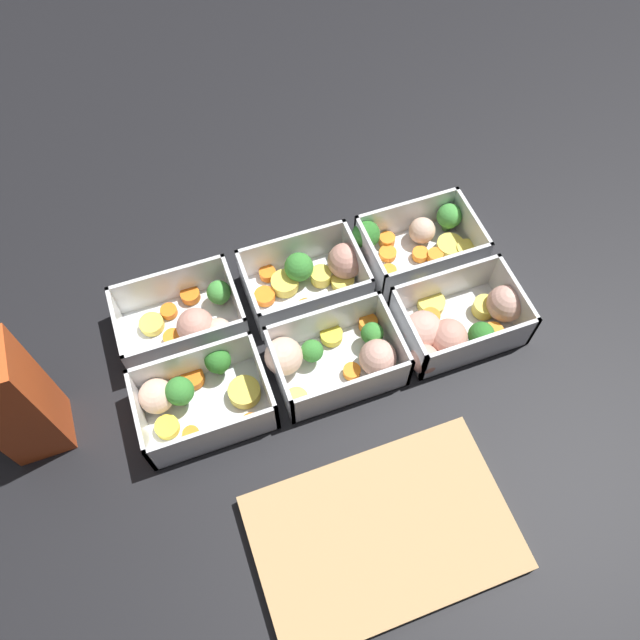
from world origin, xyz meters
TOP-DOWN VIEW (x-y plane):
  - ground_plane at (0.00, 0.00)m, footprint 4.00×4.00m
  - container_near_left at (-0.17, -0.07)m, footprint 0.17×0.11m
  - container_near_center at (-0.02, -0.07)m, footprint 0.17×0.11m
  - container_near_right at (0.16, -0.06)m, footprint 0.16×0.12m
  - container_far_left at (-0.16, 0.07)m, footprint 0.19×0.12m
  - container_far_center at (0.00, 0.06)m, footprint 0.17×0.11m
  - container_far_right at (0.18, 0.05)m, footprint 0.16×0.12m
  - juice_carton at (0.36, 0.02)m, footprint 0.07×0.07m
  - cutting_board at (0.03, 0.27)m, footprint 0.28×0.18m

SIDE VIEW (x-z plane):
  - ground_plane at x=0.00m, z-range 0.00..0.00m
  - cutting_board at x=0.03m, z-range 0.00..0.02m
  - container_near_right at x=0.16m, z-range -0.01..0.05m
  - container_near_center at x=-0.02m, z-range -0.01..0.05m
  - container_far_right at x=0.18m, z-range -0.01..0.05m
  - container_near_left at x=-0.17m, z-range -0.01..0.05m
  - container_far_center at x=0.00m, z-range -0.01..0.06m
  - container_far_left at x=-0.16m, z-range -0.01..0.06m
  - juice_carton at x=0.36m, z-range -0.01..0.20m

